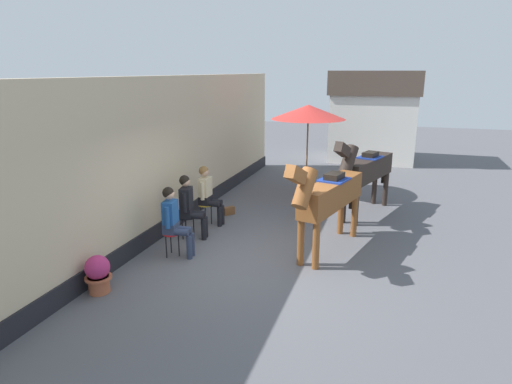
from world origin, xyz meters
The scene contains 12 objects.
ground_plane centered at (0.00, 3.00, 0.00)m, with size 40.00×40.00×0.00m, color #56565B.
pub_facade_wall centered at (-2.55, 1.50, 1.54)m, with size 0.34×14.00×3.40m.
distant_cottage centered at (1.40, 10.89, 1.80)m, with size 3.40×2.60×3.50m.
seated_visitor_near centered at (-1.63, -0.13, 0.78)m, with size 0.61×0.49×1.39m.
seated_visitor_middle centered at (-1.77, 0.84, 0.78)m, with size 0.61×0.48×1.39m.
seated_visitor_far centered at (-1.77, 1.79, 0.78)m, with size 0.61×0.49×1.39m.
saddled_horse_near centered at (1.15, 1.00, 1.16)m, with size 1.05×2.93×2.06m.
saddled_horse_far centered at (1.66, 3.59, 1.16)m, with size 1.20×2.89×2.06m.
flower_planter_near centered at (-2.12, -1.82, 0.33)m, with size 0.43×0.43×0.64m.
cafe_parasol centered at (-0.11, 5.11, 2.36)m, with size 2.10×2.10×2.58m.
spare_stool_white centered at (0.19, 2.97, 0.40)m, with size 0.32×0.32×0.46m.
satchel_bag centered at (-1.55, 2.57, 0.10)m, with size 0.28×0.12×0.20m, color brown.
Camera 1 is at (2.29, -7.21, 3.50)m, focal length 30.76 mm.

